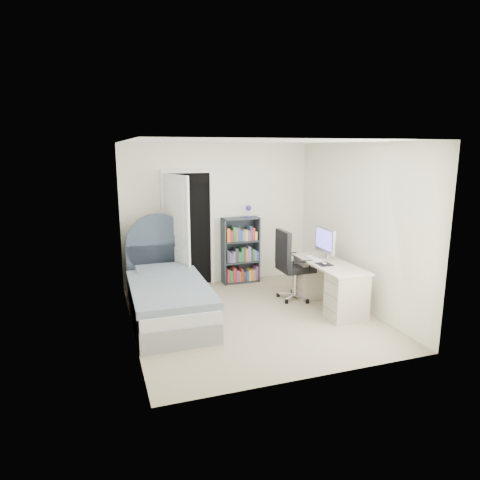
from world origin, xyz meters
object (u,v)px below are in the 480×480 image
object	(u,v)px
bed	(168,295)
nightstand	(160,275)
bookcase	(241,253)
office_chair	(291,262)
floor_lamp	(183,259)
desk	(328,283)

from	to	relation	value
bed	nightstand	world-z (taller)	bed
bookcase	office_chair	world-z (taller)	bookcase
bed	floor_lamp	world-z (taller)	floor_lamp
bed	nightstand	bearing A→B (deg)	88.20
bed	floor_lamp	xyz separation A→B (m)	(0.43, 0.99, 0.27)
bookcase	desk	size ratio (longest dim) A/B	0.98
bookcase	desk	xyz separation A→B (m)	(0.86, -1.64, -0.16)
floor_lamp	bed	bearing A→B (deg)	-113.52
nightstand	bookcase	size ratio (longest dim) A/B	0.38
bookcase	office_chair	bearing A→B (deg)	-68.32
floor_lamp	desk	world-z (taller)	floor_lamp
bookcase	desk	bearing A→B (deg)	-62.23
nightstand	office_chair	distance (m)	2.16
nightstand	office_chair	bearing A→B (deg)	-23.09
bookcase	nightstand	bearing A→B (deg)	-168.59
floor_lamp	bookcase	bearing A→B (deg)	10.77
nightstand	bed	bearing A→B (deg)	-91.80
nightstand	office_chair	size ratio (longest dim) A/B	0.48
bed	desk	bearing A→B (deg)	-10.30
bed	nightstand	distance (m)	0.90
floor_lamp	nightstand	bearing A→B (deg)	-166.85
nightstand	office_chair	world-z (taller)	office_chair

